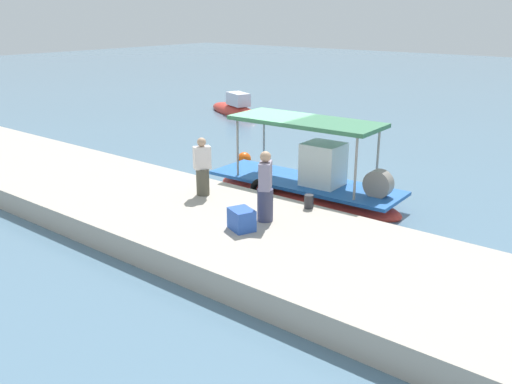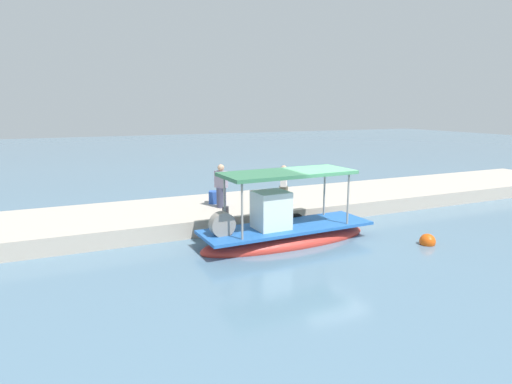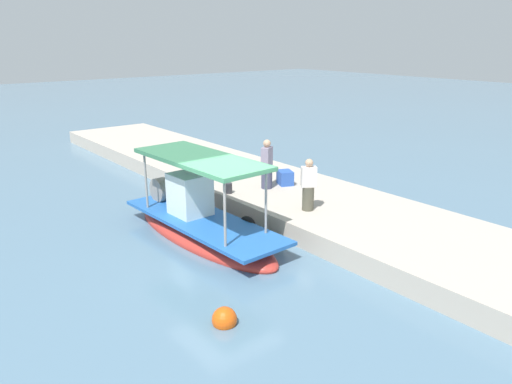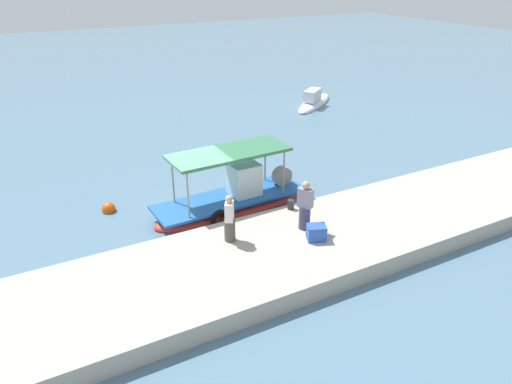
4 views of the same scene
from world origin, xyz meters
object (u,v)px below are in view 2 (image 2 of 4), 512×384
fisherman_near_bollard (221,188)px  marker_buoy (427,241)px  main_fishing_boat (284,231)px  mooring_bollard (226,211)px  cargo_crate (216,197)px  fisherman_by_crate (284,187)px

fisherman_near_bollard → marker_buoy: size_ratio=3.27×
main_fishing_boat → marker_buoy: 4.86m
main_fishing_boat → mooring_bollard: 2.48m
mooring_bollard → marker_buoy: bearing=143.5°
marker_buoy → fisherman_near_bollard: bearing=-46.3°
fisherman_near_bollard → mooring_bollard: (0.35, 1.40, -0.61)m
fisherman_near_bollard → marker_buoy: fisherman_near_bollard is taller
main_fishing_boat → cargo_crate: 4.37m
fisherman_by_crate → cargo_crate: fisherman_by_crate is taller
fisherman_by_crate → fisherman_near_bollard: bearing=-10.8°
fisherman_by_crate → marker_buoy: fisherman_by_crate is taller
fisherman_near_bollard → cargo_crate: bearing=-94.8°
fisherman_by_crate → marker_buoy: (-2.80, 5.13, -1.24)m
fisherman_by_crate → marker_buoy: size_ratio=3.04×
main_fishing_boat → fisherman_by_crate: 3.43m
mooring_bollard → cargo_crate: size_ratio=0.60×
fisherman_by_crate → main_fishing_boat: bearing=62.6°
fisherman_near_bollard → marker_buoy: 7.88m
main_fishing_boat → cargo_crate: main_fishing_boat is taller
mooring_bollard → cargo_crate: (-0.41, -2.21, 0.07)m
fisherman_near_bollard → cargo_crate: fisherman_near_bollard is taller
fisherman_near_bollard → fisherman_by_crate: bearing=169.2°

